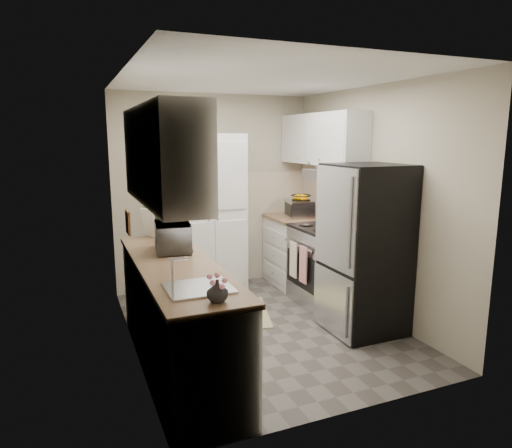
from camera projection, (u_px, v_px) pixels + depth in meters
name	position (u px, v px, depth m)	size (l,w,h in m)	color
ground	(263.00, 328.00, 4.76)	(3.20, 3.20, 0.00)	#56514C
room_shell	(262.00, 172.00, 4.43)	(2.64, 3.24, 2.52)	#B0A78E
pantry_cabinet	(206.00, 215.00, 5.68)	(0.90, 0.55, 2.00)	silver
base_cabinet_left	(177.00, 317.00, 3.91)	(0.60, 2.30, 0.88)	silver
countertop_left	(175.00, 265.00, 3.82)	(0.63, 2.33, 0.04)	#846647
base_cabinet_right	(295.00, 252.00, 6.13)	(0.60, 0.80, 0.88)	silver
countertop_right	(296.00, 218.00, 6.04)	(0.63, 0.83, 0.04)	#846647
electric_range	(325.00, 264.00, 5.39)	(0.71, 0.78, 1.13)	#B7B7BC
refrigerator	(365.00, 249.00, 4.58)	(0.70, 0.72, 1.70)	#B7B7BC
microwave	(173.00, 237.00, 4.21)	(0.46, 0.32, 0.26)	#BCBBC0
wine_bottle	(158.00, 227.00, 4.58)	(0.07, 0.07, 0.29)	black
flower_vase	(217.00, 291.00, 2.90)	(0.14, 0.14, 0.15)	silver
cutting_board	(152.00, 222.00, 4.80)	(0.02, 0.26, 0.32)	#4E8E40
toaster_oven	(299.00, 209.00, 5.98)	(0.31, 0.39, 0.23)	#A8A8AD
fruit_basket	(301.00, 196.00, 5.95)	(0.26, 0.26, 0.11)	#FFAC00
kitchen_mat	(242.00, 313.00, 5.15)	(0.57, 0.92, 0.01)	tan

